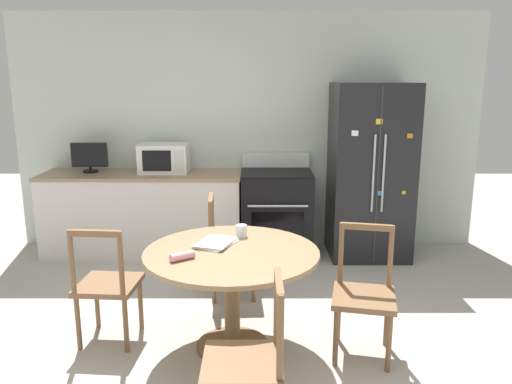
% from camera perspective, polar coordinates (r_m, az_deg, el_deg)
% --- Properties ---
extents(ground_plane, '(14.00, 14.00, 0.00)m').
position_cam_1_polar(ground_plane, '(3.54, -1.43, -19.50)').
color(ground_plane, '#B2ADA3').
extents(back_wall, '(5.20, 0.10, 2.60)m').
position_cam_1_polar(back_wall, '(5.67, -0.73, 6.83)').
color(back_wall, silver).
rests_on(back_wall, ground_plane).
extents(kitchen_counter, '(2.15, 0.64, 0.90)m').
position_cam_1_polar(kitchen_counter, '(5.61, -12.48, -2.37)').
color(kitchen_counter, silver).
rests_on(kitchen_counter, ground_plane).
extents(refrigerator, '(0.83, 0.72, 1.85)m').
position_cam_1_polar(refrigerator, '(5.45, 13.16, 2.28)').
color(refrigerator, black).
rests_on(refrigerator, ground_plane).
extents(oven_range, '(0.75, 0.68, 1.08)m').
position_cam_1_polar(oven_range, '(5.45, 2.58, -2.34)').
color(oven_range, black).
rests_on(oven_range, ground_plane).
extents(microwave, '(0.52, 0.37, 0.31)m').
position_cam_1_polar(microwave, '(5.48, -10.19, 3.84)').
color(microwave, white).
rests_on(microwave, kitchen_counter).
extents(countertop_tv, '(0.38, 0.16, 0.32)m').
position_cam_1_polar(countertop_tv, '(5.69, -18.23, 3.90)').
color(countertop_tv, black).
rests_on(countertop_tv, kitchen_counter).
extents(dining_table, '(1.22, 1.22, 0.73)m').
position_cam_1_polar(dining_table, '(3.52, -2.55, -8.86)').
color(dining_table, '#997551').
rests_on(dining_table, ground_plane).
extents(dining_chair_right, '(0.50, 0.50, 0.90)m').
position_cam_1_polar(dining_chair_right, '(3.59, 12.46, -11.48)').
color(dining_chair_right, brown).
rests_on(dining_chair_right, ground_plane).
extents(dining_chair_near, '(0.42, 0.42, 0.90)m').
position_cam_1_polar(dining_chair_near, '(2.77, -0.71, -18.91)').
color(dining_chair_near, brown).
rests_on(dining_chair_near, ground_plane).
extents(dining_chair_far, '(0.44, 0.44, 0.90)m').
position_cam_1_polar(dining_chair_far, '(4.43, -2.75, -6.41)').
color(dining_chair_far, brown).
rests_on(dining_chair_far, ground_plane).
extents(dining_chair_left, '(0.45, 0.45, 0.90)m').
position_cam_1_polar(dining_chair_left, '(3.81, -16.41, -10.20)').
color(dining_chair_left, brown).
rests_on(dining_chair_left, ground_plane).
extents(candle_glass, '(0.08, 0.08, 0.09)m').
position_cam_1_polar(candle_glass, '(3.76, -1.44, -4.54)').
color(candle_glass, silver).
rests_on(candle_glass, dining_table).
extents(folded_napkin, '(0.17, 0.14, 0.05)m').
position_cam_1_polar(folded_napkin, '(3.32, -8.18, -7.27)').
color(folded_napkin, pink).
rests_on(folded_napkin, dining_table).
extents(mail_stack, '(0.33, 0.37, 0.02)m').
position_cam_1_polar(mail_stack, '(3.60, -4.37, -5.82)').
color(mail_stack, white).
rests_on(mail_stack, dining_table).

